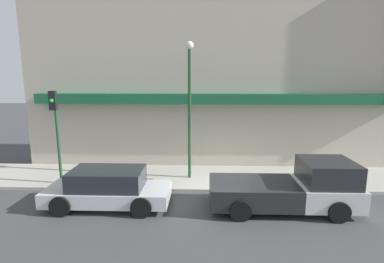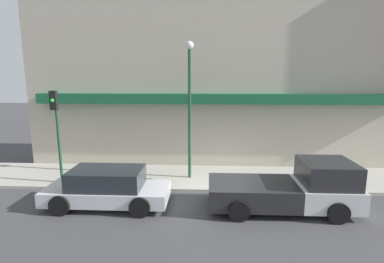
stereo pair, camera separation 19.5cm
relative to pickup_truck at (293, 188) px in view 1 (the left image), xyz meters
name	(u,v)px [view 1 (the left image)]	position (x,y,z in m)	size (l,w,h in m)	color
ground_plane	(221,193)	(-2.51, 1.40, -0.80)	(80.00, 80.00, 0.00)	#424244
sidewalk	(218,178)	(-2.51, 3.09, -0.73)	(36.00, 3.38, 0.14)	#ADA89E
building	(217,74)	(-2.49, 6.25, 4.09)	(19.80, 3.80, 10.88)	#BCB29E
pickup_truck	(293,188)	(0.00, 0.00, 0.00)	(5.22, 2.25, 1.82)	silver
parked_car	(108,188)	(-6.76, 0.00, -0.10)	(4.53, 2.00, 1.42)	silver
fire_hydrant	(123,176)	(-6.73, 1.96, -0.29)	(0.21, 0.21, 0.75)	red
street_lamp	(190,96)	(-3.86, 2.92, 3.11)	(0.36, 0.36, 6.12)	#1E4728
traffic_light	(56,121)	(-9.47, 1.90, 2.10)	(0.28, 0.42, 4.04)	#1E4728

